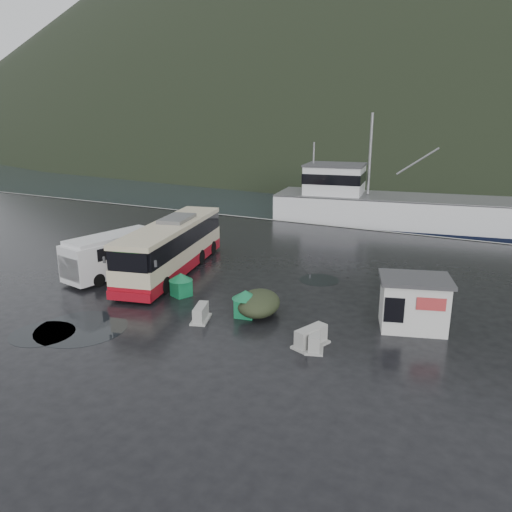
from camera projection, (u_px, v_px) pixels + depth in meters
The scene contains 15 objects.
ground at pixel (188, 292), 27.68m from camera, with size 160.00×160.00×0.00m, color black.
harbor_water at pixel (446, 155), 121.82m from camera, with size 300.00×180.00×0.02m, color black.
quay_edge at pixel (316, 224), 44.79m from camera, with size 160.00×0.60×1.50m, color #999993.
headland at pixel (506, 135), 237.24m from camera, with size 780.00×540.00×570.00m, color black.
coach_bus at pixel (173, 271), 31.38m from camera, with size 2.97×11.82×3.34m, color #C5B795, non-canonical shape.
white_van at pixel (115, 276), 30.56m from camera, with size 2.15×6.24×2.61m, color silver, non-canonical shape.
waste_bin_left at pixel (181, 296), 27.16m from camera, with size 0.94×0.94×1.30m, color #12663C, non-canonical shape.
waste_bin_right at pixel (246, 316), 24.43m from camera, with size 0.96×0.96×1.34m, color #12663C, non-canonical shape.
dome_tent at pixel (259, 314), 24.66m from camera, with size 2.09×2.93×1.15m, color #29301D, non-canonical shape.
ticket_kiosk at pixel (411, 328), 23.08m from camera, with size 3.14×2.38×2.45m, color silver, non-canonical shape.
jersey_barrier_a at pixel (201, 320), 23.93m from camera, with size 0.75×1.49×0.75m, color #999993, non-canonical shape.
jersey_barrier_b at pixel (311, 346), 21.28m from camera, with size 0.84×1.68×0.84m, color #999993, non-canonical shape.
jersey_barrier_c at pixel (314, 348), 21.08m from camera, with size 0.76×1.53×0.76m, color #999993, non-canonical shape.
fishing_trawler at pixel (401, 218), 47.55m from camera, with size 28.02×6.13×11.21m, color silver, non-canonical shape.
puddles at pixel (125, 319), 24.09m from camera, with size 11.08×15.50×0.01m.
Camera 1 is at (15.26, -21.48, 9.50)m, focal length 35.00 mm.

